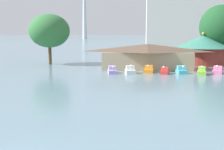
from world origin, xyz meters
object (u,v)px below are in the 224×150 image
at_px(green_roof_pavilion, 203,48).
at_px(pedal_boat_pink, 218,70).
at_px(shoreline_tree_tall_left, 49,31).
at_px(shoreline_tree_right, 221,27).
at_px(pedal_boat_lavender, 112,70).
at_px(pedal_boat_orange, 149,70).
at_px(background_building_block, 186,15).
at_px(pedal_boat_white, 130,70).
at_px(pedal_boat_red, 165,71).
at_px(boathouse, 147,56).
at_px(pedal_boat_lime, 202,71).
at_px(pedal_boat_cyan, 182,70).

bearing_deg(green_roof_pavilion, pedal_boat_pink, -90.79).
relative_size(shoreline_tree_tall_left, shoreline_tree_right, 0.84).
bearing_deg(pedal_boat_lavender, pedal_boat_orange, 92.99).
height_order(shoreline_tree_tall_left, shoreline_tree_right, shoreline_tree_right).
relative_size(pedal_boat_orange, shoreline_tree_right, 0.21).
bearing_deg(background_building_block, shoreline_tree_right, -83.14).
bearing_deg(pedal_boat_white, pedal_boat_orange, 103.63).
bearing_deg(pedal_boat_lavender, green_roof_pavilion, 120.00).
xyz_separation_m(pedal_boat_white, pedal_boat_red, (5.80, -0.09, -0.07)).
xyz_separation_m(pedal_boat_orange, boathouse, (-0.20, 5.18, 2.04)).
relative_size(pedal_boat_white, background_building_block, 0.10).
height_order(pedal_boat_lavender, pedal_boat_orange, pedal_boat_orange).
relative_size(pedal_boat_red, pedal_boat_lime, 0.90).
distance_m(green_roof_pavilion, shoreline_tree_right, 6.50).
xyz_separation_m(pedal_boat_pink, green_roof_pavilion, (0.20, 14.31, 3.14)).
bearing_deg(pedal_boat_orange, boathouse, -171.91).
bearing_deg(background_building_block, pedal_boat_orange, -105.25).
bearing_deg(pedal_boat_lime, shoreline_tree_right, 167.09).
height_order(pedal_boat_white, pedal_boat_pink, pedal_boat_white).
bearing_deg(pedal_boat_cyan, green_roof_pavilion, 149.63).
relative_size(pedal_boat_pink, background_building_block, 0.12).
height_order(pedal_boat_lavender, pedal_boat_red, pedal_boat_red).
bearing_deg(pedal_boat_pink, pedal_boat_lime, -42.29).
distance_m(pedal_boat_pink, shoreline_tree_right, 18.59).
height_order(pedal_boat_orange, shoreline_tree_tall_left, shoreline_tree_tall_left).
bearing_deg(pedal_boat_lime, background_building_block, -175.34).
distance_m(boathouse, shoreline_tree_right, 20.51).
bearing_deg(boathouse, background_building_block, 72.66).
xyz_separation_m(pedal_boat_cyan, boathouse, (-5.77, 5.83, 2.02)).
bearing_deg(pedal_boat_red, pedal_boat_orange, -106.80).
height_order(pedal_boat_red, pedal_boat_cyan, pedal_boat_cyan).
xyz_separation_m(pedal_boat_orange, pedal_boat_red, (2.63, -1.51, -0.04)).
bearing_deg(shoreline_tree_tall_left, pedal_boat_cyan, -25.10).
bearing_deg(pedal_boat_pink, pedal_boat_orange, -71.30).
xyz_separation_m(green_roof_pavilion, shoreline_tree_tall_left, (-33.33, -2.30, 3.71)).
xyz_separation_m(pedal_boat_lime, green_roof_pavilion, (3.18, 15.96, 3.12)).
relative_size(boathouse, green_roof_pavilion, 1.52).
distance_m(pedal_boat_red, pedal_boat_cyan, 3.06).
bearing_deg(pedal_boat_red, shoreline_tree_right, 156.13).
bearing_deg(shoreline_tree_tall_left, pedal_boat_lime, -24.36).
height_order(pedal_boat_lavender, boathouse, boathouse).
height_order(pedal_boat_lavender, green_roof_pavilion, green_roof_pavilion).
height_order(pedal_boat_cyan, green_roof_pavilion, green_roof_pavilion).
bearing_deg(pedal_boat_pink, shoreline_tree_right, -175.93).
bearing_deg(pedal_boat_lime, boathouse, -118.26).
relative_size(green_roof_pavilion, background_building_block, 0.47).
relative_size(pedal_boat_lime, shoreline_tree_tall_left, 0.25).
distance_m(pedal_boat_orange, pedal_boat_red, 3.04).
bearing_deg(green_roof_pavilion, pedal_boat_red, -120.49).
bearing_deg(pedal_boat_white, shoreline_tree_right, 122.07).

